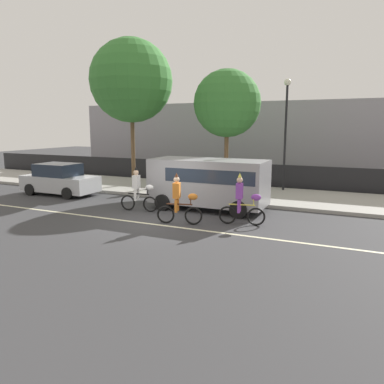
{
  "coord_description": "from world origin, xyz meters",
  "views": [
    {
      "loc": [
        7.01,
        -12.07,
        3.59
      ],
      "look_at": [
        0.87,
        1.2,
        1.0
      ],
      "focal_mm": 35.0,
      "sensor_mm": 36.0,
      "label": 1
    }
  ],
  "objects": [
    {
      "name": "pedestrian_onlooker",
      "position": [
        -3.63,
        5.68,
        1.01
      ],
      "size": [
        0.32,
        0.2,
        1.62
      ],
      "color": "#33333D",
      "rests_on": "sidewalk_curb"
    },
    {
      "name": "road_centre_line",
      "position": [
        0.0,
        -0.5,
        0.0
      ],
      "size": [
        36.0,
        0.14,
        0.01
      ],
      "primitive_type": "cube",
      "color": "beige",
      "rests_on": "ground"
    },
    {
      "name": "parked_car_silver",
      "position": [
        -7.54,
        2.72,
        0.78
      ],
      "size": [
        4.1,
        1.92,
        1.64
      ],
      "color": "#B7BABF",
      "rests_on": "ground"
    },
    {
      "name": "street_tree_far_corner",
      "position": [
        -0.09,
        7.88,
        4.8
      ],
      "size": [
        3.7,
        3.7,
        6.51
      ],
      "color": "brown",
      "rests_on": "sidewalk_curb"
    },
    {
      "name": "street_tree_near_lamp",
      "position": [
        -5.54,
        6.71,
        6.14
      ],
      "size": [
        4.77,
        4.77,
        8.39
      ],
      "color": "brown",
      "rests_on": "sidewalk_curb"
    },
    {
      "name": "fence_line",
      "position": [
        0.0,
        9.4,
        0.7
      ],
      "size": [
        40.0,
        0.08,
        1.4
      ],
      "primitive_type": "cube",
      "color": "black",
      "rests_on": "ground"
    },
    {
      "name": "parade_cyclist_zebra",
      "position": [
        -1.57,
        1.13,
        0.84
      ],
      "size": [
        1.72,
        0.5,
        1.92
      ],
      "color": "black",
      "rests_on": "ground"
    },
    {
      "name": "parade_cyclist_purple",
      "position": [
        3.07,
        0.82,
        0.84
      ],
      "size": [
        1.7,
        0.54,
        1.92
      ],
      "color": "black",
      "rests_on": "ground"
    },
    {
      "name": "street_lamp_post",
      "position": [
        3.08,
        8.24,
        3.99
      ],
      "size": [
        0.36,
        0.36,
        5.86
      ],
      "color": "black",
      "rests_on": "sidewalk_curb"
    },
    {
      "name": "sidewalk_curb",
      "position": [
        0.0,
        6.5,
        0.07
      ],
      "size": [
        60.0,
        5.0,
        0.15
      ],
      "primitive_type": "cube",
      "color": "#9E9B93",
      "rests_on": "ground"
    },
    {
      "name": "building_backdrop",
      "position": [
        -0.81,
        18.0,
        2.64
      ],
      "size": [
        28.0,
        8.0,
        5.28
      ],
      "primitive_type": "cube",
      "color": "#99939E",
      "rests_on": "ground"
    },
    {
      "name": "ground_plane",
      "position": [
        0.0,
        0.0,
        0.0
      ],
      "size": [
        80.0,
        80.0,
        0.0
      ],
      "primitive_type": "plane",
      "color": "#38383A"
    },
    {
      "name": "parade_cyclist_orange",
      "position": [
        0.96,
        -0.05,
        0.84
      ],
      "size": [
        1.68,
        0.6,
        1.92
      ],
      "color": "black",
      "rests_on": "ground"
    },
    {
      "name": "parked_van_grey",
      "position": [
        1.02,
        2.7,
        1.28
      ],
      "size": [
        5.0,
        2.22,
        2.18
      ],
      "color": "#99999E",
      "rests_on": "ground"
    }
  ]
}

